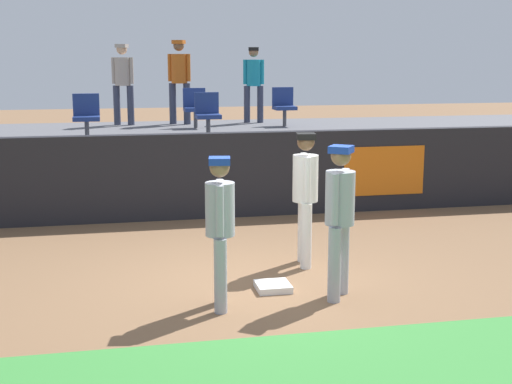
# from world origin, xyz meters

# --- Properties ---
(ground_plane) EXTENTS (60.00, 60.00, 0.00)m
(ground_plane) POSITION_xyz_m (0.00, 0.00, 0.00)
(ground_plane) COLOR brown
(first_base) EXTENTS (0.40, 0.40, 0.08)m
(first_base) POSITION_xyz_m (0.15, -0.13, 0.04)
(first_base) COLOR white
(first_base) RESTS_ON ground_plane
(player_fielder_home) EXTENTS (0.39, 0.54, 1.76)m
(player_fielder_home) POSITION_xyz_m (0.80, 0.80, 1.02)
(player_fielder_home) COLOR white
(player_fielder_home) RESTS_ON ground_plane
(player_runner_visitor) EXTENTS (0.47, 0.47, 1.76)m
(player_runner_visitor) POSITION_xyz_m (0.83, -0.54, 1.02)
(player_runner_visitor) COLOR #9EA3AD
(player_runner_visitor) RESTS_ON ground_plane
(player_coach_visitor) EXTENTS (0.37, 0.47, 1.68)m
(player_coach_visitor) POSITION_xyz_m (-0.55, -0.61, 0.98)
(player_coach_visitor) COLOR #9EA3AD
(player_coach_visitor) RESTS_ON ground_plane
(field_wall) EXTENTS (18.00, 0.26, 1.46)m
(field_wall) POSITION_xyz_m (0.02, 3.83, 0.73)
(field_wall) COLOR black
(field_wall) RESTS_ON ground_plane
(bleacher_platform) EXTENTS (18.00, 4.80, 1.22)m
(bleacher_platform) POSITION_xyz_m (0.00, 6.41, 0.61)
(bleacher_platform) COLOR #59595E
(bleacher_platform) RESTS_ON ground_plane
(seat_front_center) EXTENTS (0.46, 0.44, 0.84)m
(seat_front_center) POSITION_xyz_m (0.13, 5.28, 1.70)
(seat_front_center) COLOR #4C4C51
(seat_front_center) RESTS_ON bleacher_platform
(seat_front_left) EXTENTS (0.48, 0.44, 0.84)m
(seat_front_left) POSITION_xyz_m (-2.09, 5.28, 1.70)
(seat_front_left) COLOR #4C4C51
(seat_front_left) RESTS_ON bleacher_platform
(seat_back_right) EXTENTS (0.47, 0.44, 0.84)m
(seat_back_right) POSITION_xyz_m (2.06, 7.08, 1.70)
(seat_back_right) COLOR #4C4C51
(seat_back_right) RESTS_ON bleacher_platform
(seat_back_center) EXTENTS (0.48, 0.44, 0.84)m
(seat_back_center) POSITION_xyz_m (0.11, 7.08, 1.70)
(seat_back_center) COLOR #4C4C51
(seat_back_center) RESTS_ON bleacher_platform
(spectator_hooded) EXTENTS (0.47, 0.38, 1.71)m
(spectator_hooded) POSITION_xyz_m (1.57, 7.98, 2.21)
(spectator_hooded) COLOR #33384C
(spectator_hooded) RESTS_ON bleacher_platform
(spectator_capped) EXTENTS (0.47, 0.43, 1.77)m
(spectator_capped) POSITION_xyz_m (-1.36, 8.03, 2.25)
(spectator_capped) COLOR #33384C
(spectator_capped) RESTS_ON bleacher_platform
(spectator_casual) EXTENTS (0.49, 0.46, 1.86)m
(spectator_casual) POSITION_xyz_m (-0.12, 7.97, 2.30)
(spectator_casual) COLOR #33384C
(spectator_casual) RESTS_ON bleacher_platform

